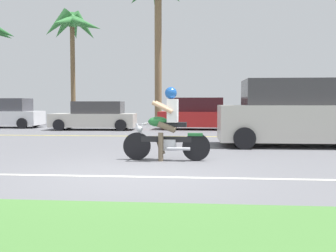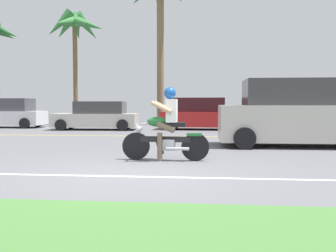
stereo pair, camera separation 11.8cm
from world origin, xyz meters
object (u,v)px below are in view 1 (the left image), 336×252
suv_nearby (299,114)px  parked_car_1 (95,116)px  parked_car_0 (2,114)px  palm_tree_2 (72,28)px  parked_car_2 (201,115)px  motorcyclist (167,129)px

suv_nearby → parked_car_1: 10.56m
suv_nearby → parked_car_0: suv_nearby is taller
palm_tree_2 → suv_nearby: bearing=-44.2°
suv_nearby → parked_car_2: 7.78m
parked_car_2 → palm_tree_2: 9.87m
parked_car_2 → palm_tree_2: palm_tree_2 is taller
parked_car_1 → parked_car_2: bearing=7.1°
parked_car_0 → parked_car_2: size_ratio=0.98×
parked_car_1 → palm_tree_2: (-2.46, 3.95, 5.21)m
suv_nearby → palm_tree_2: (-10.77, 10.46, 4.89)m
parked_car_1 → parked_car_2: parked_car_2 is taller
parked_car_0 → parked_car_1: 5.66m
parked_car_0 → palm_tree_2: 6.58m
motorcyclist → suv_nearby: (3.84, 3.26, 0.28)m
parked_car_2 → palm_tree_2: size_ratio=0.64×
motorcyclist → palm_tree_2: bearing=116.8°
suv_nearby → parked_car_1: (-8.31, 6.51, -0.33)m
parked_car_1 → parked_car_2: (5.31, 0.66, 0.08)m
motorcyclist → suv_nearby: bearing=40.4°
parked_car_1 → palm_tree_2: bearing=121.9°
motorcyclist → suv_nearby: suv_nearby is taller
motorcyclist → parked_car_0: (-10.00, 11.00, 0.02)m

